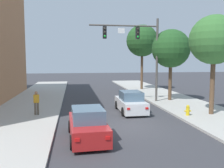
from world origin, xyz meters
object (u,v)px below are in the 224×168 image
Objects in this scene: car_following_red at (88,125)px; pedestrian_sidewalk_left_walker at (36,102)px; street_tree_nearest at (214,40)px; street_tree_second at (171,49)px; car_lead_white at (131,103)px; traffic_signal_mast at (139,44)px; fire_hydrant at (188,110)px; street_tree_third at (142,41)px.

car_following_red is 2.63× the size of pedestrian_sidewalk_left_walker.
car_following_red is 10.67m from street_tree_nearest.
car_lead_white is at bearing -140.10° from street_tree_second.
traffic_signal_mast is 1.74× the size of car_following_red.
car_lead_white reaches higher than fire_hydrant.
street_tree_second reaches higher than car_following_red.
street_tree_nearest is 6.21m from street_tree_second.
pedestrian_sidewalk_left_walker is 13.05m from street_tree_second.
car_following_red is at bearing -153.74° from fire_hydrant.
car_lead_white is 0.64× the size of street_tree_second.
traffic_signal_mast is 6.05m from car_lead_white.
car_following_red is 0.52× the size of street_tree_third.
street_tree_third is at bearing 66.38° from car_following_red.
car_following_red is at bearing -118.65° from traffic_signal_mast.
street_tree_third reaches higher than fire_hydrant.
fire_hydrant is 5.14m from street_tree_nearest.
traffic_signal_mast is 0.90× the size of street_tree_third.
car_lead_white and car_following_red have the same top height.
traffic_signal_mast reaches higher than car_lead_white.
pedestrian_sidewalk_left_walker is (-3.22, 5.34, 0.34)m from car_following_red.
street_tree_nearest is 0.83× the size of street_tree_third.
traffic_signal_mast is at bearing 61.35° from car_following_red.
street_tree_third is at bearing 91.40° from street_tree_second.
traffic_signal_mast reaches higher than pedestrian_sidewalk_left_walker.
car_following_red is 21.17m from street_tree_third.
street_tree_second is (11.61, 4.49, 3.92)m from pedestrian_sidewalk_left_walker.
traffic_signal_mast is 11.69m from car_following_red.
car_lead_white is at bearing -109.60° from street_tree_third.
fire_hydrant is (7.06, 3.48, -0.22)m from car_following_red.
street_tree_nearest reaches higher than pedestrian_sidewalk_left_walker.
fire_hydrant is at bearing -72.18° from traffic_signal_mast.
street_tree_third is at bearing 92.84° from street_tree_nearest.
traffic_signal_mast is 10.24m from pedestrian_sidewalk_left_walker.
pedestrian_sidewalk_left_walker is 18.34m from street_tree_third.
street_tree_second is at bearing 78.17° from fire_hydrant.
car_lead_white is 7.34m from street_tree_nearest.
traffic_signal_mast is 6.89m from street_tree_nearest.
street_tree_second is (3.24, 0.41, -0.35)m from traffic_signal_mast.
fire_hydrant is at bearing -174.51° from street_tree_nearest.
fire_hydrant is (10.28, -1.86, -0.56)m from pedestrian_sidewalk_left_walker.
car_lead_white is at bearing 4.05° from pedestrian_sidewalk_left_walker.
traffic_signal_mast is at bearing -172.79° from street_tree_second.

